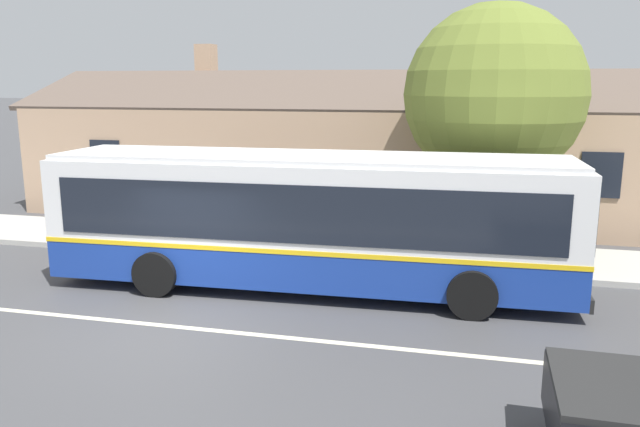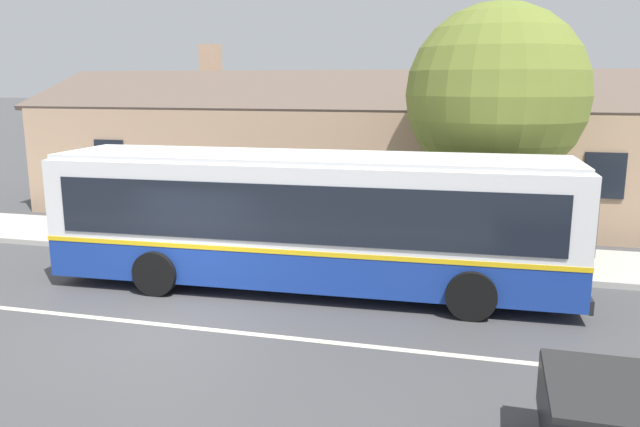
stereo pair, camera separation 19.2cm
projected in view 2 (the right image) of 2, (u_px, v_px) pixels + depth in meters
The scene contains 8 objects.
ground_plane at pixel (165, 325), 12.07m from camera, with size 300.00×300.00×0.00m, color #424244.
sidewalk_far at pixel (267, 245), 17.73m from camera, with size 60.00×3.00×0.15m, color #ADAAA3.
lane_divider_stripe at pixel (165, 325), 12.06m from camera, with size 60.00×0.16×0.01m, color beige.
community_building at pixel (358, 154), 23.26m from camera, with size 23.02×8.15×6.07m.
transit_bus at pixel (310, 217), 13.96m from camera, with size 11.71×3.05×3.05m.
bench_by_building at pixel (90, 219), 18.77m from camera, with size 1.81×0.51×0.94m.
street_tree_primary at pixel (495, 99), 16.43m from camera, with size 4.78×4.78×6.66m.
bus_stop_sign at pixel (567, 212), 14.55m from camera, with size 0.36×0.07×2.40m.
Camera 2 is at (5.76, -10.24, 4.61)m, focal length 35.00 mm.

